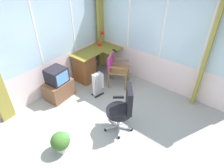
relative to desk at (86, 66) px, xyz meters
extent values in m
cube|color=#939795|center=(-1.02, -1.61, -0.44)|extent=(5.03, 4.84, 0.06)
cube|color=silver|center=(-1.02, 0.34, 0.00)|extent=(4.03, 0.06, 0.82)
cube|color=silver|center=(-1.02, 0.34, 1.19)|extent=(3.95, 0.06, 1.56)
cube|color=white|center=(-1.02, 0.34, 1.19)|extent=(0.04, 0.07, 1.56)
cube|color=white|center=(-0.01, 0.34, 1.19)|extent=(0.04, 0.07, 1.56)
cube|color=silver|center=(1.03, -1.61, 0.00)|extent=(0.06, 3.84, 0.82)
cube|color=silver|center=(1.03, -1.61, 1.19)|extent=(0.06, 3.77, 1.56)
cube|color=white|center=(1.03, -2.58, 1.19)|extent=(0.07, 0.04, 1.56)
cube|color=white|center=(1.03, -1.61, 1.19)|extent=(0.07, 0.04, 1.56)
cube|color=white|center=(1.03, -0.65, 1.19)|extent=(0.07, 0.04, 1.56)
cube|color=olive|center=(0.90, 0.21, 0.82)|extent=(0.29, 0.10, 2.47)
cube|color=olive|center=(0.95, -2.67, 0.82)|extent=(0.29, 0.09, 2.47)
cube|color=olive|center=(0.34, 0.01, 0.34)|extent=(1.27, 0.55, 0.02)
cube|color=olive|center=(0.70, -0.39, 0.34)|extent=(0.55, 0.25, 0.02)
cube|color=brown|center=(-0.06, 0.01, -0.05)|extent=(0.40, 0.51, 0.74)
cylinder|color=#4C4C51|center=(0.47, -0.48, -0.04)|extent=(0.04, 0.04, 0.75)
cylinder|color=#4C4C51|center=(-0.25, 0.25, -0.04)|extent=(0.04, 0.04, 0.75)
cylinder|color=red|center=(0.68, 0.08, 0.36)|extent=(0.13, 0.13, 0.02)
cylinder|color=red|center=(0.68, 0.08, 0.47)|extent=(0.02, 0.02, 0.20)
cylinder|color=red|center=(0.73, 0.05, 0.67)|extent=(0.02, 0.09, 0.19)
cone|color=red|center=(0.78, 0.01, 0.71)|extent=(0.14, 0.14, 0.12)
cube|color=black|center=(0.66, -0.47, 0.37)|extent=(0.08, 0.16, 0.02)
cylinder|color=brown|center=(0.27, -1.14, -0.20)|extent=(0.04, 0.04, 0.44)
cylinder|color=brown|center=(0.67, -0.94, -0.20)|extent=(0.04, 0.04, 0.44)
cylinder|color=brown|center=(0.08, -0.74, -0.20)|extent=(0.04, 0.04, 0.44)
cylinder|color=brown|center=(0.48, -0.55, -0.20)|extent=(0.04, 0.04, 0.44)
cube|color=brown|center=(0.37, -0.84, 0.04)|extent=(0.64, 0.64, 0.04)
cube|color=brown|center=(0.28, -0.64, 0.25)|extent=(0.40, 0.22, 0.39)
cube|color=#AE2C7F|center=(0.28, -0.64, 0.27)|extent=(0.44, 0.25, 0.32)
cube|color=brown|center=(0.18, -0.94, 0.22)|extent=(0.22, 0.41, 0.03)
cube|color=brown|center=(0.57, -0.75, 0.22)|extent=(0.22, 0.41, 0.03)
cube|color=#B7B7BF|center=(-0.96, -1.86, -0.37)|extent=(0.24, 0.21, 0.02)
cylinder|color=black|center=(-1.07, -1.95, -0.39)|extent=(0.05, 0.05, 0.05)
cube|color=#B7B7BF|center=(-0.80, -1.90, -0.37)|extent=(0.14, 0.27, 0.02)
cylinder|color=black|center=(-0.75, -2.03, -0.39)|extent=(0.05, 0.05, 0.05)
cube|color=#B7B7BF|center=(-0.71, -1.76, -0.37)|extent=(0.28, 0.05, 0.02)
cylinder|color=black|center=(-0.57, -1.76, -0.39)|extent=(0.05, 0.05, 0.05)
cube|color=#B7B7BF|center=(-0.82, -1.64, -0.37)|extent=(0.11, 0.28, 0.02)
cylinder|color=black|center=(-0.78, -1.50, -0.39)|extent=(0.05, 0.05, 0.05)
cube|color=#B7B7BF|center=(-0.97, -1.70, -0.37)|extent=(0.26, 0.18, 0.02)
cylinder|color=black|center=(-1.09, -1.62, -0.39)|extent=(0.05, 0.05, 0.05)
cylinder|color=#B7B7BF|center=(-0.85, -1.77, -0.18)|extent=(0.05, 0.05, 0.35)
cylinder|color=black|center=(-0.85, -1.77, 0.04)|extent=(0.50, 0.50, 0.09)
cube|color=black|center=(-0.74, -1.92, 0.33)|extent=(0.39, 0.34, 0.50)
cube|color=black|center=(-0.65, -1.60, 0.17)|extent=(0.18, 0.20, 0.04)
cube|color=black|center=(-1.06, -1.94, 0.17)|extent=(0.18, 0.20, 0.04)
cube|color=brown|center=(-0.96, -0.04, -0.19)|extent=(0.67, 0.49, 0.44)
cube|color=black|center=(-0.96, -0.04, 0.21)|extent=(0.45, 0.43, 0.36)
cube|color=#5B96D7|center=(-0.94, -0.24, 0.21)|extent=(0.34, 0.03, 0.28)
cube|color=#262628|center=(-0.82, -0.03, 0.06)|extent=(0.28, 0.24, 0.07)
cube|color=silver|center=(-0.42, -0.69, -0.09)|extent=(0.04, 0.10, 0.59)
cube|color=silver|center=(-0.37, -0.69, -0.09)|extent=(0.04, 0.10, 0.59)
cube|color=silver|center=(-0.33, -0.70, -0.09)|extent=(0.04, 0.10, 0.59)
cube|color=silver|center=(-0.29, -0.71, -0.09)|extent=(0.04, 0.10, 0.59)
cube|color=silver|center=(-0.25, -0.71, -0.09)|extent=(0.04, 0.10, 0.59)
cube|color=silver|center=(-0.21, -0.72, -0.09)|extent=(0.04, 0.10, 0.59)
cube|color=black|center=(-0.32, -0.77, -0.40)|extent=(0.27, 0.07, 0.03)
cube|color=black|center=(-0.30, -0.63, -0.40)|extent=(0.27, 0.07, 0.03)
cube|color=silver|center=(-0.17, -0.73, -0.06)|extent=(0.06, 0.10, 0.41)
cylinder|color=silver|center=(-1.94, -1.30, -0.35)|extent=(0.18, 0.18, 0.12)
sphere|color=#3A6628|center=(-1.94, -1.30, -0.16)|extent=(0.34, 0.34, 0.34)
sphere|color=green|center=(-1.87, -1.34, -0.10)|extent=(0.19, 0.19, 0.19)
camera|label=1|loc=(-3.10, -3.42, 2.67)|focal=31.40mm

